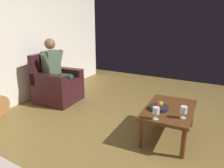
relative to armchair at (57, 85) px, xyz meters
name	(u,v)px	position (x,y,z in m)	size (l,w,h in m)	color
ground_plane	(156,145)	(0.58, 2.24, -0.33)	(6.67, 6.67, 0.00)	brown
wall_back	(5,33)	(0.58, -0.56, 1.03)	(5.64, 0.06, 2.73)	white
armchair	(57,85)	(0.00, 0.00, 0.00)	(0.80, 0.78, 0.96)	#34141A
person_seated	(56,69)	(0.00, 0.01, 0.33)	(0.62, 0.56, 1.24)	#4C5E45
coffee_table	(169,112)	(0.29, 2.31, 0.03)	(1.00, 0.69, 0.42)	#552F16
wine_glass_near	(156,111)	(0.70, 2.24, 0.20)	(0.08, 0.08, 0.16)	silver
wine_glass_far	(184,110)	(0.51, 2.53, 0.19)	(0.08, 0.08, 0.16)	silver
fruit_bowl	(159,107)	(0.39, 2.19, 0.12)	(0.26, 0.26, 0.11)	#1F2329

